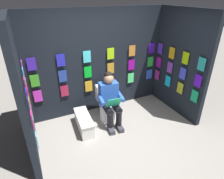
% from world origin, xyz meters
% --- Properties ---
extents(ground_plane, '(30.00, 30.00, 0.00)m').
position_xyz_m(ground_plane, '(0.00, 0.00, 0.00)').
color(ground_plane, gray).
extents(display_wall_back, '(3.35, 0.14, 2.39)m').
position_xyz_m(display_wall_back, '(0.00, -1.67, 1.20)').
color(display_wall_back, black).
rests_on(display_wall_back, ground).
extents(display_wall_left, '(0.14, 1.62, 2.39)m').
position_xyz_m(display_wall_left, '(-1.67, -0.81, 1.19)').
color(display_wall_left, black).
rests_on(display_wall_left, ground).
extents(display_wall_right, '(0.14, 1.62, 2.39)m').
position_xyz_m(display_wall_right, '(1.67, -0.81, 1.19)').
color(display_wall_right, black).
rests_on(display_wall_right, ground).
extents(toilet, '(0.42, 0.57, 0.77)m').
position_xyz_m(toilet, '(0.01, -1.16, 0.33)').
color(toilet, white).
rests_on(toilet, ground).
extents(person_reading, '(0.55, 0.71, 1.19)m').
position_xyz_m(person_reading, '(0.03, -0.93, 0.60)').
color(person_reading, blue).
rests_on(person_reading, ground).
extents(comic_longbox_near, '(0.33, 0.81, 0.33)m').
position_xyz_m(comic_longbox_near, '(0.64, -0.95, 0.17)').
color(comic_longbox_near, white).
rests_on(comic_longbox_near, ground).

